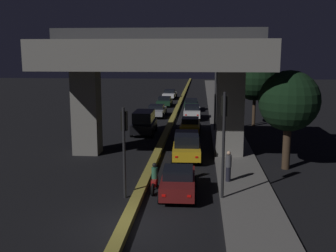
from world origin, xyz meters
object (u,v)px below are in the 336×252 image
(traffic_light_left_of_median, at_px, (124,136))
(car_dark_green_third_oncoming, at_px, (164,101))
(traffic_light_right_of_median, at_px, (224,128))
(car_black_lead_oncoming, at_px, (144,122))
(motorcycle_red_filtering_near, at_px, (155,179))
(pedestrian_on_sidewalk, at_px, (228,166))
(car_silver_second_oncoming, at_px, (156,110))
(car_taxi_yellow_second, at_px, (187,145))
(car_taxi_yellow_third, at_px, (190,125))
(car_white_fourth, at_px, (192,112))
(car_dark_red_lead, at_px, (178,181))
(car_dark_green_fifth, at_px, (191,104))
(car_white_fourth_oncoming, at_px, (170,94))
(street_lamp, at_px, (212,75))

(traffic_light_left_of_median, height_order, car_dark_green_third_oncoming, traffic_light_left_of_median)
(traffic_light_right_of_median, distance_m, car_black_lead_oncoming, 17.05)
(motorcycle_red_filtering_near, relative_size, pedestrian_on_sidewalk, 1.14)
(car_black_lead_oncoming, height_order, car_silver_second_oncoming, car_black_lead_oncoming)
(car_silver_second_oncoming, bearing_deg, car_taxi_yellow_second, 13.31)
(car_taxi_yellow_third, relative_size, motorcycle_red_filtering_near, 2.28)
(car_white_fourth, xyz_separation_m, motorcycle_red_filtering_near, (-1.40, -23.41, -0.19))
(car_dark_red_lead, relative_size, car_taxi_yellow_second, 0.84)
(traffic_light_right_of_median, height_order, pedestrian_on_sidewalk, traffic_light_right_of_median)
(car_dark_green_fifth, bearing_deg, car_silver_second_oncoming, 143.84)
(car_silver_second_oncoming, bearing_deg, car_taxi_yellow_third, 24.33)
(traffic_light_right_of_median, height_order, motorcycle_red_filtering_near, traffic_light_right_of_median)
(pedestrian_on_sidewalk, bearing_deg, car_taxi_yellow_third, 99.96)
(car_dark_green_third_oncoming, bearing_deg, car_silver_second_oncoming, 0.26)
(car_taxi_yellow_third, bearing_deg, car_white_fourth_oncoming, 9.09)
(car_taxi_yellow_third, relative_size, car_black_lead_oncoming, 1.01)
(car_white_fourth, bearing_deg, car_dark_green_third_oncoming, 20.41)
(motorcycle_red_filtering_near, bearing_deg, car_silver_second_oncoming, 8.35)
(car_white_fourth, distance_m, motorcycle_red_filtering_near, 23.45)
(traffic_light_left_of_median, relative_size, car_silver_second_oncoming, 0.94)
(car_taxi_yellow_second, bearing_deg, car_silver_second_oncoming, 10.90)
(traffic_light_right_of_median, height_order, street_lamp, street_lamp)
(car_white_fourth_oncoming, relative_size, pedestrian_on_sidewalk, 2.71)
(car_dark_green_fifth, height_order, car_silver_second_oncoming, car_dark_green_fifth)
(motorcycle_red_filtering_near, bearing_deg, car_dark_green_fifth, 0.01)
(traffic_light_left_of_median, bearing_deg, car_taxi_yellow_third, 80.45)
(car_black_lead_oncoming, bearing_deg, car_taxi_yellow_third, 100.57)
(car_dark_red_lead, distance_m, pedestrian_on_sidewalk, 3.26)
(car_black_lead_oncoming, relative_size, car_dark_green_third_oncoming, 1.10)
(car_taxi_yellow_second, xyz_separation_m, car_white_fourth, (-0.01, 16.62, -0.08))
(car_dark_red_lead, bearing_deg, motorcycle_red_filtering_near, 71.44)
(street_lamp, xyz_separation_m, car_taxi_yellow_third, (-1.92, -1.00, -4.50))
(street_lamp, distance_m, car_taxi_yellow_third, 4.99)
(car_taxi_yellow_second, bearing_deg, pedestrian_on_sidewalk, -156.87)
(pedestrian_on_sidewalk, bearing_deg, car_white_fourth, 96.47)
(traffic_light_left_of_median, relative_size, car_dark_green_third_oncoming, 1.14)
(car_white_fourth, height_order, pedestrian_on_sidewalk, pedestrian_on_sidewalk)
(car_black_lead_oncoming, bearing_deg, motorcycle_red_filtering_near, 10.18)
(street_lamp, height_order, car_dark_green_third_oncoming, street_lamp)
(car_silver_second_oncoming, distance_m, pedestrian_on_sidewalk, 24.29)
(car_silver_second_oncoming, xyz_separation_m, pedestrian_on_sidewalk, (6.60, -23.38, 0.31))
(traffic_light_left_of_median, bearing_deg, car_dark_red_lead, 12.09)
(car_silver_second_oncoming, bearing_deg, car_dark_green_third_oncoming, 179.98)
(car_silver_second_oncoming, height_order, pedestrian_on_sidewalk, pedestrian_on_sidewalk)
(street_lamp, relative_size, car_white_fourth, 2.15)
(car_white_fourth_oncoming, distance_m, pedestrian_on_sidewalk, 42.26)
(car_dark_green_fifth, bearing_deg, car_dark_green_third_oncoming, 44.19)
(car_dark_red_lead, distance_m, car_dark_green_third_oncoming, 34.66)
(car_silver_second_oncoming, bearing_deg, car_white_fourth, 70.85)
(car_taxi_yellow_second, xyz_separation_m, car_white_fourth_oncoming, (-4.05, 36.47, -0.15))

